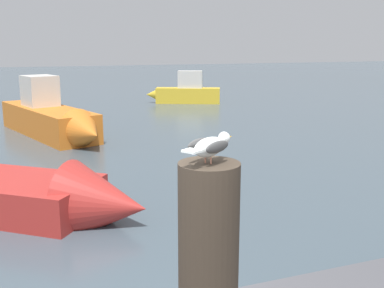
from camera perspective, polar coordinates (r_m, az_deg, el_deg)
mooring_post at (r=2.59m, az=2.03°, el=-14.20°), size 0.33×0.33×1.10m
seagull at (r=2.38m, az=2.24°, el=-0.23°), size 0.36×0.24×0.14m
boat_yellow at (r=22.58m, az=-0.91°, el=6.41°), size 3.53×2.07×1.56m
boat_orange at (r=14.89m, az=-16.64°, el=2.93°), size 2.93×5.97×1.94m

